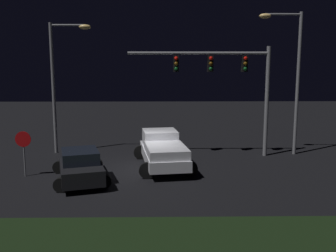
{
  "coord_description": "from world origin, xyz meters",
  "views": [
    {
      "loc": [
        0.63,
        -18.65,
        5.21
      ],
      "look_at": [
        0.93,
        0.43,
        2.22
      ],
      "focal_mm": 39.16,
      "sensor_mm": 36.0,
      "label": 1
    }
  ],
  "objects_px": {
    "street_lamp_right": "(290,67)",
    "stop_sign": "(23,145)",
    "pickup_truck": "(162,148)",
    "traffic_signal_gantry": "(226,74)",
    "street_lamp_left": "(61,72)",
    "car_sedan": "(80,165)"
  },
  "relations": [
    {
      "from": "street_lamp_right",
      "to": "stop_sign",
      "type": "xyz_separation_m",
      "value": [
        -14.37,
        -4.53,
        -3.76
      ]
    },
    {
      "from": "pickup_truck",
      "to": "street_lamp_right",
      "type": "height_order",
      "value": "street_lamp_right"
    },
    {
      "from": "street_lamp_right",
      "to": "stop_sign",
      "type": "relative_size",
      "value": 3.81
    },
    {
      "from": "pickup_truck",
      "to": "traffic_signal_gantry",
      "type": "xyz_separation_m",
      "value": [
        3.75,
        2.36,
        3.9
      ]
    },
    {
      "from": "street_lamp_left",
      "to": "street_lamp_right",
      "type": "height_order",
      "value": "street_lamp_right"
    },
    {
      "from": "stop_sign",
      "to": "street_lamp_right",
      "type": "bearing_deg",
      "value": 17.51
    },
    {
      "from": "car_sedan",
      "to": "street_lamp_right",
      "type": "distance_m",
      "value": 13.46
    },
    {
      "from": "pickup_truck",
      "to": "traffic_signal_gantry",
      "type": "relative_size",
      "value": 0.68
    },
    {
      "from": "street_lamp_left",
      "to": "stop_sign",
      "type": "relative_size",
      "value": 3.55
    },
    {
      "from": "car_sedan",
      "to": "traffic_signal_gantry",
      "type": "height_order",
      "value": "traffic_signal_gantry"
    },
    {
      "from": "street_lamp_right",
      "to": "street_lamp_left",
      "type": "bearing_deg",
      "value": 177.6
    },
    {
      "from": "street_lamp_left",
      "to": "stop_sign",
      "type": "height_order",
      "value": "street_lamp_left"
    },
    {
      "from": "pickup_truck",
      "to": "street_lamp_right",
      "type": "distance_m",
      "value": 9.21
    },
    {
      "from": "traffic_signal_gantry",
      "to": "pickup_truck",
      "type": "bearing_deg",
      "value": -147.81
    },
    {
      "from": "traffic_signal_gantry",
      "to": "street_lamp_right",
      "type": "height_order",
      "value": "street_lamp_right"
    },
    {
      "from": "pickup_truck",
      "to": "street_lamp_left",
      "type": "xyz_separation_m",
      "value": [
        -6.16,
        3.37,
        4.0
      ]
    },
    {
      "from": "pickup_truck",
      "to": "car_sedan",
      "type": "xyz_separation_m",
      "value": [
        -3.86,
        -2.51,
        -0.26
      ]
    },
    {
      "from": "traffic_signal_gantry",
      "to": "street_lamp_left",
      "type": "relative_size",
      "value": 1.05
    },
    {
      "from": "street_lamp_right",
      "to": "pickup_truck",
      "type": "bearing_deg",
      "value": -159.97
    },
    {
      "from": "pickup_truck",
      "to": "car_sedan",
      "type": "bearing_deg",
      "value": 115.03
    },
    {
      "from": "traffic_signal_gantry",
      "to": "stop_sign",
      "type": "bearing_deg",
      "value": -158.59
    },
    {
      "from": "street_lamp_right",
      "to": "traffic_signal_gantry",
      "type": "bearing_deg",
      "value": -173.8
    }
  ]
}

